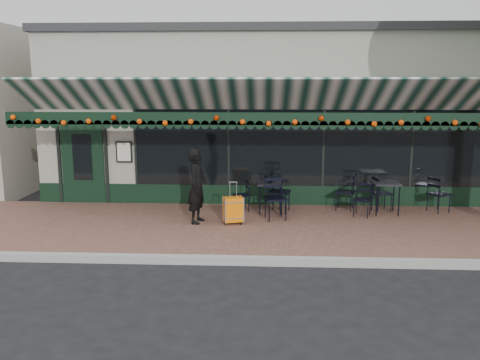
{
  "coord_description": "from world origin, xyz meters",
  "views": [
    {
      "loc": [
        -0.08,
        -8.84,
        3.26
      ],
      "look_at": [
        -0.59,
        1.6,
        1.24
      ],
      "focal_mm": 38.0,
      "sensor_mm": 36.0,
      "label": 1
    }
  ],
  "objects_px": {
    "chair_a_front": "(362,200)",
    "chair_a_extra": "(439,194)",
    "chair_b_right": "(279,192)",
    "cafe_table_b": "(270,186)",
    "cafe_table_a": "(386,185)",
    "chair_a_left": "(345,192)",
    "suitcase": "(233,210)",
    "chair_a_right": "(382,194)",
    "chair_b_left": "(241,196)",
    "chair_b_front": "(276,199)",
    "woman": "(197,186)"
  },
  "relations": [
    {
      "from": "chair_a_right",
      "to": "chair_b_left",
      "type": "height_order",
      "value": "chair_a_right"
    },
    {
      "from": "chair_a_left",
      "to": "chair_a_front",
      "type": "height_order",
      "value": "chair_a_left"
    },
    {
      "from": "suitcase",
      "to": "chair_a_left",
      "type": "relative_size",
      "value": 1.09
    },
    {
      "from": "suitcase",
      "to": "chair_a_left",
      "type": "height_order",
      "value": "suitcase"
    },
    {
      "from": "cafe_table_b",
      "to": "chair_b_right",
      "type": "xyz_separation_m",
      "value": [
        0.22,
        0.01,
        -0.17
      ]
    },
    {
      "from": "chair_b_right",
      "to": "chair_a_extra",
      "type": "bearing_deg",
      "value": -72.36
    },
    {
      "from": "woman",
      "to": "chair_a_front",
      "type": "xyz_separation_m",
      "value": [
        3.8,
        0.72,
        -0.45
      ]
    },
    {
      "from": "suitcase",
      "to": "chair_a_right",
      "type": "height_order",
      "value": "suitcase"
    },
    {
      "from": "chair_b_left",
      "to": "chair_b_right",
      "type": "relative_size",
      "value": 0.77
    },
    {
      "from": "chair_a_left",
      "to": "chair_a_extra",
      "type": "height_order",
      "value": "chair_a_extra"
    },
    {
      "from": "chair_a_extra",
      "to": "suitcase",
      "type": "bearing_deg",
      "value": 76.9
    },
    {
      "from": "chair_b_left",
      "to": "chair_b_right",
      "type": "bearing_deg",
      "value": 69.84
    },
    {
      "from": "cafe_table_a",
      "to": "cafe_table_b",
      "type": "relative_size",
      "value": 1.04
    },
    {
      "from": "cafe_table_a",
      "to": "chair_a_right",
      "type": "height_order",
      "value": "chair_a_right"
    },
    {
      "from": "chair_a_left",
      "to": "chair_b_left",
      "type": "bearing_deg",
      "value": -67.92
    },
    {
      "from": "chair_a_front",
      "to": "woman",
      "type": "bearing_deg",
      "value": -149.14
    },
    {
      "from": "suitcase",
      "to": "chair_b_front",
      "type": "relative_size",
      "value": 0.99
    },
    {
      "from": "chair_a_right",
      "to": "cafe_table_b",
      "type": "bearing_deg",
      "value": 83.19
    },
    {
      "from": "suitcase",
      "to": "chair_a_right",
      "type": "distance_m",
      "value": 3.83
    },
    {
      "from": "woman",
      "to": "chair_a_front",
      "type": "bearing_deg",
      "value": -67.54
    },
    {
      "from": "chair_a_right",
      "to": "chair_a_extra",
      "type": "distance_m",
      "value": 1.36
    },
    {
      "from": "cafe_table_b",
      "to": "chair_a_front",
      "type": "relative_size",
      "value": 0.93
    },
    {
      "from": "chair_a_left",
      "to": "chair_a_front",
      "type": "bearing_deg",
      "value": 42.77
    },
    {
      "from": "chair_a_front",
      "to": "chair_b_right",
      "type": "distance_m",
      "value": 1.96
    },
    {
      "from": "cafe_table_b",
      "to": "cafe_table_a",
      "type": "bearing_deg",
      "value": 0.27
    },
    {
      "from": "chair_a_right",
      "to": "chair_b_front",
      "type": "bearing_deg",
      "value": 96.89
    },
    {
      "from": "suitcase",
      "to": "cafe_table_a",
      "type": "height_order",
      "value": "suitcase"
    },
    {
      "from": "chair_a_left",
      "to": "chair_a_extra",
      "type": "xyz_separation_m",
      "value": [
        2.25,
        -0.12,
        0.0
      ]
    },
    {
      "from": "woman",
      "to": "cafe_table_b",
      "type": "relative_size",
      "value": 2.29
    },
    {
      "from": "woman",
      "to": "chair_a_left",
      "type": "bearing_deg",
      "value": -57.08
    },
    {
      "from": "chair_b_left",
      "to": "chair_b_front",
      "type": "xyz_separation_m",
      "value": [
        0.83,
        -0.74,
        0.1
      ]
    },
    {
      "from": "chair_a_left",
      "to": "chair_a_right",
      "type": "height_order",
      "value": "chair_a_left"
    },
    {
      "from": "suitcase",
      "to": "chair_a_right",
      "type": "bearing_deg",
      "value": 3.35
    },
    {
      "from": "suitcase",
      "to": "chair_a_front",
      "type": "height_order",
      "value": "suitcase"
    },
    {
      "from": "chair_a_right",
      "to": "chair_a_front",
      "type": "height_order",
      "value": "chair_a_right"
    },
    {
      "from": "cafe_table_b",
      "to": "chair_a_left",
      "type": "bearing_deg",
      "value": 10.5
    },
    {
      "from": "chair_a_left",
      "to": "chair_b_front",
      "type": "distance_m",
      "value": 1.99
    },
    {
      "from": "suitcase",
      "to": "chair_a_extra",
      "type": "relative_size",
      "value": 1.08
    },
    {
      "from": "cafe_table_b",
      "to": "chair_a_right",
      "type": "xyz_separation_m",
      "value": [
        2.74,
        0.3,
        -0.23
      ]
    },
    {
      "from": "cafe_table_a",
      "to": "suitcase",
      "type": "bearing_deg",
      "value": -162.98
    },
    {
      "from": "cafe_table_b",
      "to": "chair_b_right",
      "type": "relative_size",
      "value": 0.74
    },
    {
      "from": "cafe_table_b",
      "to": "chair_b_right",
      "type": "bearing_deg",
      "value": 3.11
    },
    {
      "from": "suitcase",
      "to": "cafe_table_b",
      "type": "relative_size",
      "value": 1.3
    },
    {
      "from": "chair_a_left",
      "to": "chair_b_front",
      "type": "height_order",
      "value": "chair_b_front"
    },
    {
      "from": "chair_a_front",
      "to": "chair_a_extra",
      "type": "distance_m",
      "value": 2.0
    },
    {
      "from": "chair_b_right",
      "to": "chair_b_left",
      "type": "bearing_deg",
      "value": 99.92
    },
    {
      "from": "chair_b_left",
      "to": "cafe_table_b",
      "type": "bearing_deg",
      "value": 67.41
    },
    {
      "from": "cafe_table_a",
      "to": "cafe_table_b",
      "type": "xyz_separation_m",
      "value": [
        -2.77,
        -0.01,
        -0.03
      ]
    },
    {
      "from": "chair_a_front",
      "to": "chair_b_right",
      "type": "height_order",
      "value": "chair_b_right"
    },
    {
      "from": "cafe_table_a",
      "to": "chair_a_left",
      "type": "height_order",
      "value": "chair_a_left"
    }
  ]
}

